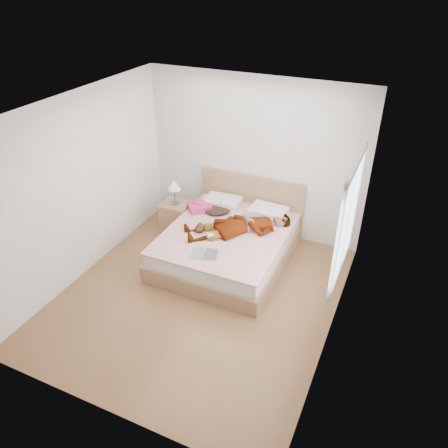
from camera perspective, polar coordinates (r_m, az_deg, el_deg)
name	(u,v)px	position (r m, az deg, el deg)	size (l,w,h in m)	color
ground	(199,296)	(6.16, -3.31, -9.34)	(4.00, 4.00, 0.00)	#4F2E18
woman	(240,223)	(6.54, 2.09, 0.10)	(0.62, 1.66, 0.23)	white
hair	(218,206)	(7.13, -0.76, 2.30)	(0.47, 0.58, 0.09)	black
phone	(221,201)	(6.99, -0.42, 3.03)	(0.05, 0.10, 0.01)	silver
room_shell	(348,220)	(5.09, 15.84, 0.48)	(4.00, 4.00, 4.00)	white
bed	(229,242)	(6.74, 0.65, -2.34)	(1.80, 2.08, 1.00)	brown
towel	(200,206)	(7.09, -3.19, 2.38)	(0.45, 0.44, 0.18)	#D33981
magazine	(204,254)	(6.05, -2.61, -3.94)	(0.47, 0.37, 0.02)	silver
coffee_mug	(210,236)	(6.35, -1.85, -1.58)	(0.14, 0.11, 0.10)	white
plush_toy	(199,228)	(6.53, -3.25, -0.53)	(0.17, 0.22, 0.11)	black
nightstand	(176,215)	(7.37, -6.28, 1.12)	(0.47, 0.43, 0.98)	olive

